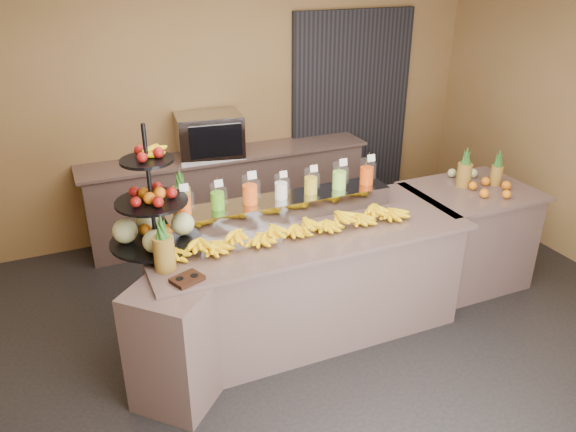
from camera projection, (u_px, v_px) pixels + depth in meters
ground at (320, 348)px, 4.46m from camera, size 6.00×6.00×0.00m
room_envelope at (302, 90)px, 4.39m from camera, size 6.04×5.02×2.82m
buffet_counter at (293, 285)px, 4.44m from camera, size 2.75×1.25×0.93m
right_counter at (466, 236)px, 5.21m from camera, size 1.08×0.88×0.93m
back_ledge at (229, 193)px, 6.14m from camera, size 3.10×0.55×0.93m
pitcher_tray at (281, 207)px, 4.49m from camera, size 1.85×0.30×0.15m
juice_pitcher_orange_a at (184, 203)px, 4.14m from camera, size 0.11×0.12×0.27m
juice_pitcher_green at (218, 198)px, 4.23m from camera, size 0.11×0.11×0.26m
juice_pitcher_orange_b at (250, 192)px, 4.32m from camera, size 0.12×0.13×0.30m
juice_pitcher_milk at (281, 188)px, 4.42m from camera, size 0.11×0.11×0.26m
juice_pitcher_lemon at (311, 183)px, 4.51m from camera, size 0.11×0.11×0.27m
juice_pitcher_lime at (339, 178)px, 4.60m from camera, size 0.12×0.12×0.29m
juice_pitcher_orange_c at (367, 173)px, 4.70m from camera, size 0.12×0.12×0.29m
banana_heap at (292, 226)px, 4.17m from camera, size 1.98×0.18×0.16m
fruit_stand at (160, 217)px, 3.96m from camera, size 0.71×0.71×0.91m
condiment_caddy at (187, 279)px, 3.61m from camera, size 0.23×0.21×0.03m
pineapple_left_a at (164, 250)px, 3.69m from camera, size 0.14×0.14×0.40m
pineapple_left_b at (182, 201)px, 4.36m from camera, size 0.15×0.15×0.44m
right_fruit_pile at (485, 182)px, 5.00m from camera, size 0.41×0.39×0.21m
oven_warmer at (209, 135)px, 5.78m from camera, size 0.71×0.53×0.44m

